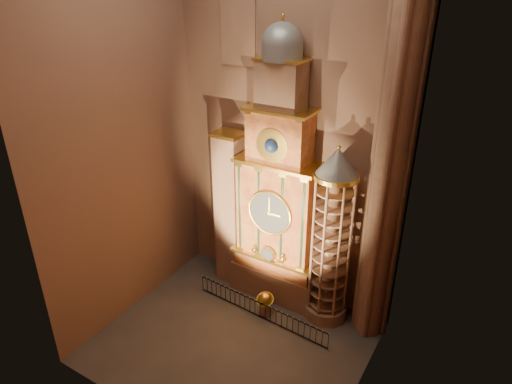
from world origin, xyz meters
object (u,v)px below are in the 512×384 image
Objects in this scene: celestial_globe at (265,302)px; iron_railing at (260,310)px; astronomical_clock at (278,200)px; portrait_tower at (230,209)px; stair_turret at (331,239)px.

iron_railing is at bearing -99.71° from celestial_globe.
astronomical_clock is 3.73m from portrait_tower.
stair_turret reaches higher than celestial_globe.
astronomical_clock is at bearing 96.99° from iron_railing.
celestial_globe is at bearing -149.20° from stair_turret.
celestial_globe is at bearing -79.64° from astronomical_clock.
astronomical_clock is at bearing 100.36° from celestial_globe.
astronomical_clock is 1.87× the size of iron_railing.
astronomical_clock is 6.62m from iron_railing.
celestial_globe is (0.39, -2.12, -5.77)m from astronomical_clock.
astronomical_clock reaches higher than celestial_globe.
astronomical_clock is 6.16m from celestial_globe.
stair_turret is at bearing 35.69° from iron_railing.
celestial_globe is 0.55m from iron_railing.
portrait_tower is 6.43m from iron_railing.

